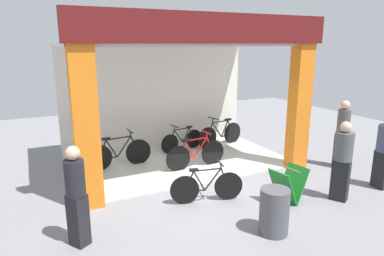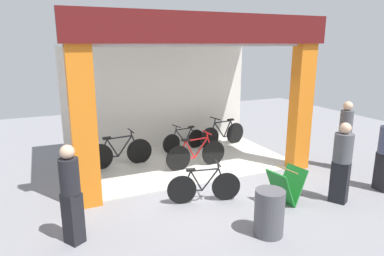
% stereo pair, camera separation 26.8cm
% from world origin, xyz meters
% --- Properties ---
extents(ground_plane, '(19.57, 19.57, 0.00)m').
position_xyz_m(ground_plane, '(0.00, 0.00, 0.00)').
color(ground_plane, gray).
rests_on(ground_plane, ground).
extents(shop_facade, '(5.99, 3.63, 3.81)m').
position_xyz_m(shop_facade, '(0.00, 1.75, 2.06)').
color(shop_facade, beige).
rests_on(shop_facade, ground).
extents(bicycle_inside_0, '(1.73, 0.51, 0.96)m').
position_xyz_m(bicycle_inside_0, '(1.80, 2.47, 0.39)').
color(bicycle_inside_0, black).
rests_on(bicycle_inside_0, ground).
extents(bicycle_inside_1, '(1.76, 0.48, 0.97)m').
position_xyz_m(bicycle_inside_1, '(-1.60, 1.94, 0.39)').
color(bicycle_inside_1, black).
rests_on(bicycle_inside_1, ground).
extents(bicycle_inside_2, '(1.71, 0.47, 0.94)m').
position_xyz_m(bicycle_inside_2, '(0.21, 1.04, 0.38)').
color(bicycle_inside_2, black).
rests_on(bicycle_inside_2, ground).
extents(bicycle_inside_3, '(1.47, 0.45, 0.82)m').
position_xyz_m(bicycle_inside_3, '(0.50, 2.55, 0.33)').
color(bicycle_inside_3, black).
rests_on(bicycle_inside_3, ground).
extents(bicycle_parked_0, '(1.50, 0.47, 0.84)m').
position_xyz_m(bicycle_parked_0, '(-0.47, -0.84, 0.34)').
color(bicycle_parked_0, black).
rests_on(bicycle_parked_0, ground).
extents(sandwich_board_sign, '(0.75, 0.63, 0.74)m').
position_xyz_m(sandwich_board_sign, '(1.03, -1.56, 0.37)').
color(sandwich_board_sign, '#197226').
rests_on(sandwich_board_sign, ground).
extents(pedestrian_0, '(0.50, 0.50, 1.68)m').
position_xyz_m(pedestrian_0, '(2.08, -1.95, 0.88)').
color(pedestrian_0, black).
rests_on(pedestrian_0, ground).
extents(pedestrian_1, '(0.43, 0.43, 1.68)m').
position_xyz_m(pedestrian_1, '(-3.06, -1.31, 0.86)').
color(pedestrian_1, black).
rests_on(pedestrian_1, ground).
extents(pedestrian_3, '(0.38, 0.38, 1.78)m').
position_xyz_m(pedestrian_3, '(3.67, -0.56, 0.92)').
color(pedestrian_3, black).
rests_on(pedestrian_3, ground).
extents(trash_bin, '(0.51, 0.51, 0.81)m').
position_xyz_m(trash_bin, '(0.00, -2.40, 0.40)').
color(trash_bin, '#4C4C51').
rests_on(trash_bin, ground).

